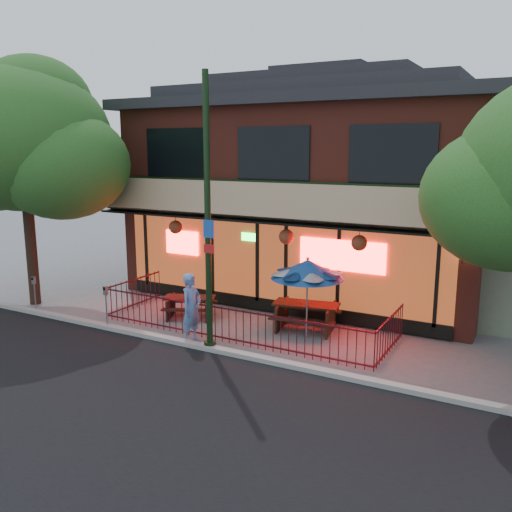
{
  "coord_description": "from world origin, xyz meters",
  "views": [
    {
      "loc": [
        7.48,
        -11.61,
        5.18
      ],
      "look_at": [
        0.07,
        2.0,
        2.06
      ],
      "focal_mm": 38.0,
      "sensor_mm": 36.0,
      "label": 1
    }
  ],
  "objects_px": {
    "street_light": "(208,230)",
    "parking_meter_near": "(106,300)",
    "street_tree_left": "(25,132)",
    "picnic_table_left": "(190,304)",
    "parking_meter_far": "(34,288)",
    "patio_umbrella": "(308,269)",
    "pedestrian": "(192,308)",
    "picnic_table_right": "(306,312)"
  },
  "relations": [
    {
      "from": "street_light",
      "to": "parking_meter_near",
      "type": "distance_m",
      "value": 4.19
    },
    {
      "from": "street_light",
      "to": "street_tree_left",
      "type": "xyz_separation_m",
      "value": [
        -7.46,
        0.79,
        2.52
      ]
    },
    {
      "from": "parking_meter_near",
      "to": "picnic_table_left",
      "type": "bearing_deg",
      "value": 53.62
    },
    {
      "from": "parking_meter_near",
      "to": "parking_meter_far",
      "type": "distance_m",
      "value": 3.12
    },
    {
      "from": "picnic_table_left",
      "to": "patio_umbrella",
      "type": "distance_m",
      "value": 4.18
    },
    {
      "from": "street_light",
      "to": "parking_meter_near",
      "type": "height_order",
      "value": "street_light"
    },
    {
      "from": "parking_meter_near",
      "to": "street_tree_left",
      "type": "bearing_deg",
      "value": 167.61
    },
    {
      "from": "street_light",
      "to": "parking_meter_near",
      "type": "xyz_separation_m",
      "value": [
        -3.51,
        -0.08,
        -2.28
      ]
    },
    {
      "from": "street_light",
      "to": "street_tree_left",
      "type": "distance_m",
      "value": 7.91
    },
    {
      "from": "picnic_table_left",
      "to": "parking_meter_far",
      "type": "bearing_deg",
      "value": -157.11
    },
    {
      "from": "patio_umbrella",
      "to": "picnic_table_left",
      "type": "bearing_deg",
      "value": -179.29
    },
    {
      "from": "street_light",
      "to": "picnic_table_left",
      "type": "height_order",
      "value": "street_light"
    },
    {
      "from": "patio_umbrella",
      "to": "parking_meter_near",
      "type": "bearing_deg",
      "value": -158.94
    },
    {
      "from": "street_tree_left",
      "to": "patio_umbrella",
      "type": "distance_m",
      "value": 10.12
    },
    {
      "from": "patio_umbrella",
      "to": "parking_meter_far",
      "type": "relative_size",
      "value": 1.93
    },
    {
      "from": "street_tree_left",
      "to": "pedestrian",
      "type": "xyz_separation_m",
      "value": [
        6.78,
        -0.63,
        -4.71
      ]
    },
    {
      "from": "picnic_table_right",
      "to": "parking_meter_near",
      "type": "bearing_deg",
      "value": -152.42
    },
    {
      "from": "parking_meter_far",
      "to": "parking_meter_near",
      "type": "bearing_deg",
      "value": -1.47
    },
    {
      "from": "pedestrian",
      "to": "picnic_table_left",
      "type": "bearing_deg",
      "value": 40.16
    },
    {
      "from": "picnic_table_right",
      "to": "patio_umbrella",
      "type": "height_order",
      "value": "patio_umbrella"
    },
    {
      "from": "street_tree_left",
      "to": "picnic_table_left",
      "type": "bearing_deg",
      "value": 12.05
    },
    {
      "from": "patio_umbrella",
      "to": "pedestrian",
      "type": "distance_m",
      "value": 3.3
    },
    {
      "from": "street_light",
      "to": "pedestrian",
      "type": "relative_size",
      "value": 3.66
    },
    {
      "from": "picnic_table_left",
      "to": "parking_meter_near",
      "type": "xyz_separation_m",
      "value": [
        -1.49,
        -2.03,
        0.43
      ]
    },
    {
      "from": "patio_umbrella",
      "to": "parking_meter_far",
      "type": "height_order",
      "value": "patio_umbrella"
    },
    {
      "from": "street_light",
      "to": "parking_meter_near",
      "type": "bearing_deg",
      "value": -178.74
    },
    {
      "from": "picnic_table_right",
      "to": "picnic_table_left",
      "type": "bearing_deg",
      "value": -169.91
    },
    {
      "from": "street_light",
      "to": "picnic_table_left",
      "type": "distance_m",
      "value": 3.91
    },
    {
      "from": "street_tree_left",
      "to": "patio_umbrella",
      "type": "bearing_deg",
      "value": 7.38
    },
    {
      "from": "street_tree_left",
      "to": "picnic_table_right",
      "type": "xyz_separation_m",
      "value": [
        9.06,
        1.8,
        -5.15
      ]
    },
    {
      "from": "picnic_table_left",
      "to": "pedestrian",
      "type": "relative_size",
      "value": 0.99
    },
    {
      "from": "street_tree_left",
      "to": "picnic_table_right",
      "type": "bearing_deg",
      "value": 11.27
    },
    {
      "from": "picnic_table_left",
      "to": "pedestrian",
      "type": "xyz_separation_m",
      "value": [
        1.35,
        -1.79,
        0.52
      ]
    },
    {
      "from": "picnic_table_right",
      "to": "pedestrian",
      "type": "distance_m",
      "value": 3.36
    },
    {
      "from": "street_light",
      "to": "pedestrian",
      "type": "bearing_deg",
      "value": 166.9
    },
    {
      "from": "street_light",
      "to": "parking_meter_far",
      "type": "relative_size",
      "value": 5.93
    },
    {
      "from": "street_tree_left",
      "to": "parking_meter_far",
      "type": "distance_m",
      "value": 5.0
    },
    {
      "from": "picnic_table_left",
      "to": "pedestrian",
      "type": "height_order",
      "value": "pedestrian"
    },
    {
      "from": "pedestrian",
      "to": "parking_meter_near",
      "type": "relative_size",
      "value": 1.5
    },
    {
      "from": "picnic_table_left",
      "to": "pedestrian",
      "type": "bearing_deg",
      "value": -53.08
    },
    {
      "from": "street_light",
      "to": "picnic_table_left",
      "type": "relative_size",
      "value": 3.69
    },
    {
      "from": "pedestrian",
      "to": "parking_meter_far",
      "type": "relative_size",
      "value": 1.62
    }
  ]
}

